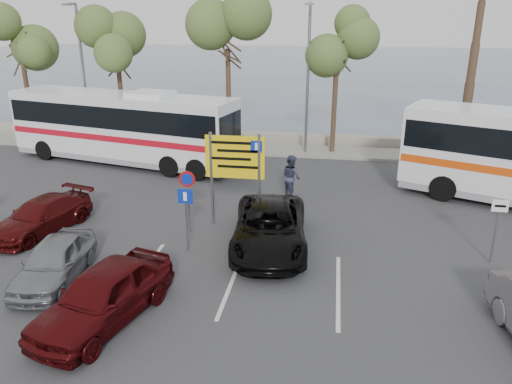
# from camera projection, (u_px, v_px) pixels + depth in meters

# --- Properties ---
(ground) EXTENTS (120.00, 120.00, 0.00)m
(ground) POSITION_uv_depth(u_px,v_px,m) (187.00, 262.00, 16.34)
(ground) COLOR #343437
(ground) RESTS_ON ground
(kerb_strip) EXTENTS (44.00, 2.40, 0.15)m
(kerb_strip) POSITION_uv_depth(u_px,v_px,m) (255.00, 149.00, 29.31)
(kerb_strip) COLOR gray
(kerb_strip) RESTS_ON ground
(seawall) EXTENTS (48.00, 0.80, 0.60)m
(seawall) POSITION_uv_depth(u_px,v_px,m) (260.00, 137.00, 31.08)
(seawall) COLOR gray
(seawall) RESTS_ON ground
(sea) EXTENTS (140.00, 140.00, 0.00)m
(sea) POSITION_uv_depth(u_px,v_px,m) (305.00, 67.00, 72.01)
(sea) COLOR #394B5B
(sea) RESTS_ON ground
(tree_far_left) EXTENTS (3.20, 3.20, 7.60)m
(tree_far_left) POSITION_uv_depth(u_px,v_px,m) (19.00, 36.00, 29.20)
(tree_far_left) COLOR #382619
(tree_far_left) RESTS_ON kerb_strip
(tree_left) EXTENTS (3.20, 3.20, 7.20)m
(tree_left) POSITION_uv_depth(u_px,v_px,m) (116.00, 43.00, 28.44)
(tree_left) COLOR #382619
(tree_left) RESTS_ON kerb_strip
(tree_mid) EXTENTS (3.20, 3.20, 8.00)m
(tree_mid) POSITION_uv_depth(u_px,v_px,m) (227.00, 32.00, 27.27)
(tree_mid) COLOR #382619
(tree_mid) RESTS_ON kerb_strip
(tree_right) EXTENTS (3.20, 3.20, 7.40)m
(tree_right) POSITION_uv_depth(u_px,v_px,m) (338.00, 42.00, 26.56)
(tree_right) COLOR #382619
(tree_right) RESTS_ON kerb_strip
(street_lamp_left) EXTENTS (0.45, 1.15, 8.01)m
(street_lamp_left) POSITION_uv_depth(u_px,v_px,m) (82.00, 68.00, 28.77)
(street_lamp_left) COLOR slate
(street_lamp_left) RESTS_ON kerb_strip
(street_lamp_right) EXTENTS (0.45, 1.15, 8.01)m
(street_lamp_right) POSITION_uv_depth(u_px,v_px,m) (308.00, 73.00, 26.87)
(street_lamp_right) COLOR slate
(street_lamp_right) RESTS_ON kerb_strip
(direction_sign) EXTENTS (2.20, 0.12, 3.60)m
(direction_sign) POSITION_uv_depth(u_px,v_px,m) (235.00, 164.00, 18.33)
(direction_sign) COLOR slate
(direction_sign) RESTS_ON ground
(sign_no_stop) EXTENTS (0.60, 0.08, 2.35)m
(sign_no_stop) POSITION_uv_depth(u_px,v_px,m) (188.00, 191.00, 18.10)
(sign_no_stop) COLOR slate
(sign_no_stop) RESTS_ON ground
(sign_parking) EXTENTS (0.50, 0.07, 2.25)m
(sign_parking) POSITION_uv_depth(u_px,v_px,m) (186.00, 211.00, 16.60)
(sign_parking) COLOR slate
(sign_parking) RESTS_ON ground
(sign_taxi) EXTENTS (0.50, 0.07, 2.20)m
(sign_taxi) POSITION_uv_depth(u_px,v_px,m) (497.00, 223.00, 15.81)
(sign_taxi) COLOR slate
(sign_taxi) RESTS_ON ground
(lane_markings) EXTENTS (12.02, 4.20, 0.01)m
(lane_markings) POSITION_uv_depth(u_px,v_px,m) (143.00, 274.00, 15.58)
(lane_markings) COLOR silver
(lane_markings) RESTS_ON ground
(coach_bus_left) EXTENTS (12.87, 5.49, 3.92)m
(coach_bus_left) POSITION_uv_depth(u_px,v_px,m) (123.00, 129.00, 26.41)
(coach_bus_left) COLOR silver
(coach_bus_left) RESTS_ON ground
(car_silver_a) EXTENTS (1.94, 3.96, 1.30)m
(car_silver_a) POSITION_uv_depth(u_px,v_px,m) (54.00, 261.00, 15.01)
(car_silver_a) COLOR gray
(car_silver_a) RESTS_ON ground
(car_maroon) EXTENTS (2.81, 4.52, 1.22)m
(car_maroon) POSITION_uv_depth(u_px,v_px,m) (41.00, 216.00, 18.40)
(car_maroon) COLOR #470B0C
(car_maroon) RESTS_ON ground
(car_red) EXTENTS (2.94, 4.79, 1.52)m
(car_red) POSITION_uv_depth(u_px,v_px,m) (103.00, 295.00, 13.01)
(car_red) COLOR #480A0C
(car_red) RESTS_ON ground
(suv_black) EXTENTS (2.97, 5.56, 1.48)m
(suv_black) POSITION_uv_depth(u_px,v_px,m) (270.00, 228.00, 17.11)
(suv_black) COLOR black
(suv_black) RESTS_ON ground
(pedestrian_far) EXTENTS (1.15, 1.18, 1.92)m
(pedestrian_far) POSITION_uv_depth(u_px,v_px,m) (291.00, 177.00, 21.63)
(pedestrian_far) COLOR #353850
(pedestrian_far) RESTS_ON ground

